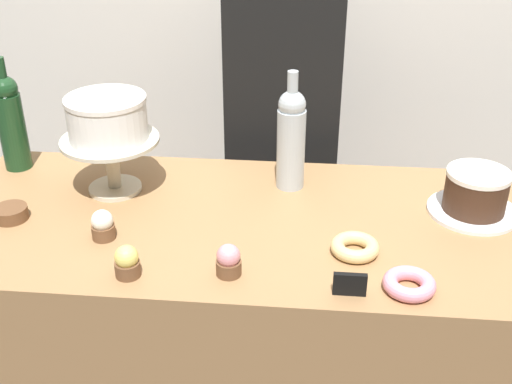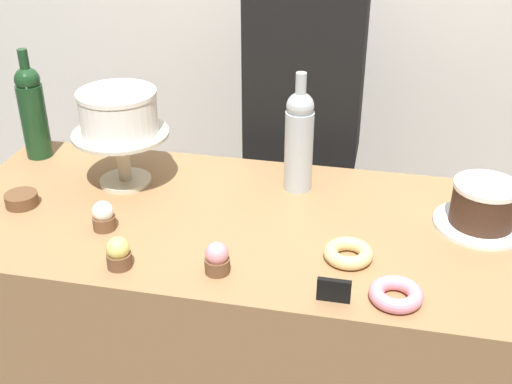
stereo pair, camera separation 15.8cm
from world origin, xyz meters
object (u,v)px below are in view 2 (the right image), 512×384
white_layer_cake (118,112)px  wine_bottle_green (33,110)px  cupcake_vanilla (103,216)px  barista_figure (302,155)px  cupcake_strawberry (217,259)px  cupcake_lemon (119,253)px  donut_glazed (348,253)px  cookie_stack (22,199)px  chocolate_round_cake (484,203)px  price_sign_chalkboard (334,290)px  wine_bottle_clear (299,139)px  cake_stand_pedestal (122,148)px  donut_pink (396,294)px

white_layer_cake → wine_bottle_green: bearing=160.8°
cupcake_vanilla → barista_figure: barista_figure is taller
white_layer_cake → cupcake_strawberry: bearing=-44.7°
cupcake_lemon → donut_glazed: bearing=15.0°
cookie_stack → donut_glazed: bearing=-4.8°
cupcake_strawberry → wine_bottle_green: bearing=145.5°
chocolate_round_cake → price_sign_chalkboard: size_ratio=2.25×
wine_bottle_clear → cupcake_strawberry: bearing=-105.0°
white_layer_cake → wine_bottle_green: (-0.32, 0.11, -0.06)m
white_layer_cake → barista_figure: bearing=47.9°
donut_glazed → price_sign_chalkboard: price_sign_chalkboard is taller
wine_bottle_clear → barista_figure: 0.47m
cookie_stack → barista_figure: 0.92m
cupcake_vanilla → donut_glazed: 0.59m
donut_glazed → barista_figure: (-0.21, 0.72, -0.11)m
chocolate_round_cake → wine_bottle_clear: wine_bottle_clear is taller
wine_bottle_green → price_sign_chalkboard: bearing=-28.7°
wine_bottle_clear → barista_figure: bearing=96.1°
cupcake_strawberry → cupcake_lemon: 0.22m
cupcake_lemon → cookie_stack: 0.41m
cupcake_strawberry → cupcake_vanilla: (-0.32, 0.12, 0.00)m
cake_stand_pedestal → white_layer_cake: size_ratio=1.24×
cupcake_lemon → wine_bottle_green: bearing=133.0°
chocolate_round_cake → cupcake_lemon: 0.87m
cake_stand_pedestal → wine_bottle_green: size_ratio=0.79×
white_layer_cake → cake_stand_pedestal: bearing=-90.0°
white_layer_cake → wine_bottle_clear: (0.47, 0.07, -0.06)m
donut_pink → barista_figure: bearing=110.4°
wine_bottle_green → cupcake_lemon: size_ratio=4.38×
donut_pink → donut_glazed: size_ratio=1.00×
chocolate_round_cake → cupcake_vanilla: bearing=-167.2°
price_sign_chalkboard → wine_bottle_clear: bearing=107.4°
donut_glazed → barista_figure: bearing=106.1°
price_sign_chalkboard → barista_figure: size_ratio=0.04×
donut_pink → price_sign_chalkboard: size_ratio=1.60×
cupcake_lemon → donut_pink: bearing=0.4°
cake_stand_pedestal → donut_pink: cake_stand_pedestal is taller
cake_stand_pedestal → price_sign_chalkboard: cake_stand_pedestal is taller
cupcake_lemon → barista_figure: size_ratio=0.05×
wine_bottle_clear → cupcake_vanilla: size_ratio=4.38×
white_layer_cake → wine_bottle_clear: wine_bottle_clear is taller
cupcake_vanilla → wine_bottle_green: bearing=135.9°
price_sign_chalkboard → cupcake_vanilla: bearing=164.0°
wine_bottle_clear → donut_glazed: (0.16, -0.31, -0.13)m
wine_bottle_green → cookie_stack: 0.33m
chocolate_round_cake → cookie_stack: bearing=-173.1°
donut_glazed → cake_stand_pedestal: bearing=158.9°
donut_glazed → wine_bottle_green: bearing=159.5°
wine_bottle_clear → cupcake_lemon: size_ratio=4.38×
donut_pink → cookie_stack: size_ratio=1.33×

